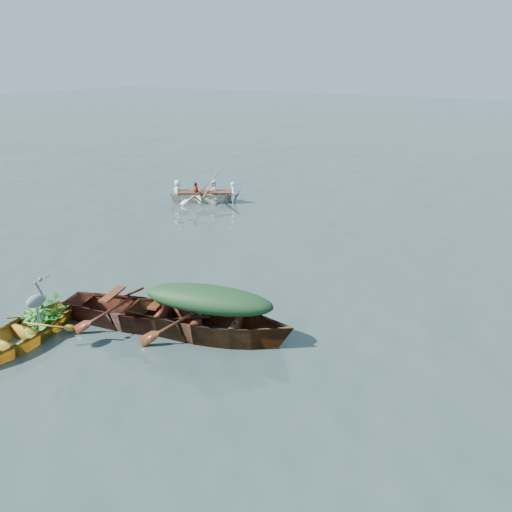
{
  "coord_description": "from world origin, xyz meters",
  "views": [
    {
      "loc": [
        6.98,
        -6.66,
        5.27
      ],
      "look_at": [
        0.61,
        3.49,
        0.5
      ],
      "focal_mm": 35.0,
      "sensor_mm": 36.0,
      "label": 1
    }
  ],
  "objects": [
    {
      "name": "yellow_dinghy",
      "position": [
        -1.5,
        -1.89,
        0.0
      ],
      "size": [
        1.77,
        3.31,
        0.85
      ],
      "primitive_type": "imported",
      "rotation": [
        0.0,
        0.0,
        0.13
      ],
      "color": "#B48523",
      "rests_on": "ground"
    },
    {
      "name": "green_tarp_cover",
      "position": [
        1.5,
        0.3,
        0.84
      ],
      "size": [
        2.8,
        1.52,
        0.52
      ],
      "primitive_type": "ellipsoid",
      "rotation": [
        0.0,
        0.0,
        1.84
      ],
      "color": "#16371A",
      "rests_on": "green_tarp_boat"
    },
    {
      "name": "open_wooden_boat",
      "position": [
        -0.05,
        -0.13,
        0.0
      ],
      "size": [
        4.75,
        2.61,
        1.07
      ],
      "primitive_type": "imported",
      "rotation": [
        0.0,
        0.0,
        1.85
      ],
      "color": "#5D1F17",
      "rests_on": "ground"
    },
    {
      "name": "green_tarp_boat",
      "position": [
        1.5,
        0.3,
        0.0
      ],
      "size": [
        5.08,
        2.76,
        1.16
      ],
      "primitive_type": "imported",
      "rotation": [
        0.0,
        0.0,
        1.84
      ],
      "color": "#572914",
      "rests_on": "ground"
    },
    {
      "name": "rowers",
      "position": [
        -4.77,
        8.35,
        0.81
      ],
      "size": [
        2.76,
        2.27,
        0.76
      ],
      "primitive_type": "imported",
      "rotation": [
        0.0,
        0.0,
        2.14
      ],
      "color": "white",
      "rests_on": "rowed_boat"
    },
    {
      "name": "oars",
      "position": [
        -4.77,
        8.35,
        0.46
      ],
      "size": [
        1.91,
        2.51,
        0.06
      ],
      "primitive_type": null,
      "rotation": [
        0.0,
        0.0,
        2.14
      ],
      "color": "#9C613B",
      "rests_on": "rowed_boat"
    },
    {
      "name": "thwart_benches",
      "position": [
        -0.05,
        -0.13,
        0.55
      ],
      "size": [
        2.41,
        1.44,
        0.04
      ],
      "primitive_type": null,
      "rotation": [
        0.0,
        0.0,
        1.85
      ],
      "color": "#4C2111",
      "rests_on": "open_wooden_boat"
    },
    {
      "name": "ground",
      "position": [
        0.0,
        0.0,
        0.0
      ],
      "size": [
        140.0,
        140.0,
        0.0
      ],
      "primitive_type": "plane",
      "color": "#2F423F",
      "rests_on": "ground"
    },
    {
      "name": "dinghy_weeds",
      "position": [
        -1.55,
        -1.34,
        0.73
      ],
      "size": [
        0.81,
        0.98,
        0.6
      ],
      "primitive_type": "imported",
      "rotation": [
        0.0,
        0.0,
        0.13
      ],
      "color": "#2E751E",
      "rests_on": "yellow_dinghy"
    },
    {
      "name": "rowed_boat",
      "position": [
        -4.77,
        8.35,
        0.0
      ],
      "size": [
        3.77,
        2.98,
        0.87
      ],
      "primitive_type": "imported",
      "rotation": [
        0.0,
        0.0,
        2.14
      ],
      "color": "white",
      "rests_on": "ground"
    },
    {
      "name": "heron",
      "position": [
        -0.96,
        -1.77,
        0.89
      ],
      "size": [
        0.33,
        0.43,
        0.92
      ],
      "primitive_type": null,
      "rotation": [
        0.0,
        0.0,
        0.13
      ],
      "color": "gray",
      "rests_on": "yellow_dinghy"
    }
  ]
}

